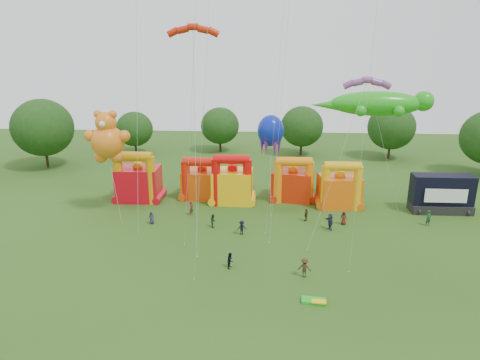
# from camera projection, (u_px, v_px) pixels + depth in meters

# --- Properties ---
(ground) EXTENTS (160.00, 160.00, 0.00)m
(ground) POSITION_uv_depth(u_px,v_px,m) (246.00, 327.00, 32.25)
(ground) COLOR #254C15
(ground) RESTS_ON ground
(tree_ring) EXTENTS (123.55, 125.65, 12.07)m
(tree_ring) POSITION_uv_depth(u_px,v_px,m) (230.00, 248.00, 31.08)
(tree_ring) COLOR #352314
(tree_ring) RESTS_ON ground
(bouncy_castle_0) EXTENTS (5.79, 4.70, 7.20)m
(bouncy_castle_0) POSITION_uv_depth(u_px,v_px,m) (138.00, 181.00, 58.70)
(bouncy_castle_0) COLOR red
(bouncy_castle_0) RESTS_ON ground
(bouncy_castle_1) EXTENTS (5.67, 4.70, 6.16)m
(bouncy_castle_1) POSITION_uv_depth(u_px,v_px,m) (202.00, 182.00, 59.78)
(bouncy_castle_1) COLOR #D1470B
(bouncy_castle_1) RESTS_ON ground
(bouncy_castle_2) EXTENTS (5.45, 4.42, 7.00)m
(bouncy_castle_2) POSITION_uv_depth(u_px,v_px,m) (232.00, 184.00, 57.80)
(bouncy_castle_2) COLOR yellow
(bouncy_castle_2) RESTS_ON ground
(bouncy_castle_3) EXTENTS (6.12, 5.30, 6.40)m
(bouncy_castle_3) POSITION_uv_depth(u_px,v_px,m) (293.00, 183.00, 58.97)
(bouncy_castle_3) COLOR red
(bouncy_castle_3) RESTS_ON ground
(bouncy_castle_4) EXTENTS (5.69, 4.78, 6.44)m
(bouncy_castle_4) POSITION_uv_depth(u_px,v_px,m) (340.00, 189.00, 56.47)
(bouncy_castle_4) COLOR #E85E0C
(bouncy_castle_4) RESTS_ON ground
(stage_trailer) EXTENTS (7.54, 3.02, 4.91)m
(stage_trailer) POSITION_uv_depth(u_px,v_px,m) (441.00, 194.00, 54.60)
(stage_trailer) COLOR black
(stage_trailer) RESTS_ON ground
(teddy_bear_kite) EXTENTS (5.65, 5.43, 13.25)m
(teddy_bear_kite) POSITION_uv_depth(u_px,v_px,m) (110.00, 158.00, 52.04)
(teddy_bear_kite) COLOR orange
(teddy_bear_kite) RESTS_ON ground
(gecko_kite) EXTENTS (15.17, 5.02, 15.26)m
(gecko_kite) POSITION_uv_depth(u_px,v_px,m) (380.00, 124.00, 54.01)
(gecko_kite) COLOR #22A617
(gecko_kite) RESTS_ON ground
(octopus_kite) EXTENTS (3.68, 11.09, 11.50)m
(octopus_kite) POSITION_uv_depth(u_px,v_px,m) (271.00, 145.00, 59.09)
(octopus_kite) COLOR #0B1FAA
(octopus_kite) RESTS_ON ground
(parafoil_kites) EXTENTS (29.47, 13.09, 30.05)m
(parafoil_kites) POSITION_uv_depth(u_px,v_px,m) (286.00, 150.00, 44.64)
(parafoil_kites) COLOR red
(parafoil_kites) RESTS_ON ground
(diamond_kites) EXTENTS (19.10, 17.12, 37.77)m
(diamond_kites) POSITION_uv_depth(u_px,v_px,m) (262.00, 83.00, 41.67)
(diamond_kites) COLOR red
(diamond_kites) RESTS_ON ground
(folded_kite_bundle) EXTENTS (2.09, 1.25, 0.31)m
(folded_kite_bundle) POSITION_uv_depth(u_px,v_px,m) (314.00, 301.00, 35.36)
(folded_kite_bundle) COLOR green
(folded_kite_bundle) RESTS_ON ground
(spectator_0) EXTENTS (0.85, 0.66, 1.53)m
(spectator_0) POSITION_uv_depth(u_px,v_px,m) (151.00, 218.00, 51.15)
(spectator_0) COLOR #292741
(spectator_0) RESTS_ON ground
(spectator_1) EXTENTS (0.63, 0.76, 1.77)m
(spectator_1) POSITION_uv_depth(u_px,v_px,m) (191.00, 208.00, 53.86)
(spectator_1) COLOR #551B18
(spectator_1) RESTS_ON ground
(spectator_2) EXTENTS (0.80, 0.92, 1.62)m
(spectator_2) POSITION_uv_depth(u_px,v_px,m) (213.00, 221.00, 50.19)
(spectator_2) COLOR #183D25
(spectator_2) RESTS_ON ground
(spectator_3) EXTENTS (1.19, 0.85, 1.67)m
(spectator_3) POSITION_uv_depth(u_px,v_px,m) (242.00, 228.00, 48.14)
(spectator_3) COLOR black
(spectator_3) RESTS_ON ground
(spectator_4) EXTENTS (0.81, 1.00, 1.59)m
(spectator_4) POSITION_uv_depth(u_px,v_px,m) (306.00, 215.00, 51.97)
(spectator_4) COLOR #392E17
(spectator_4) RESTS_ON ground
(spectator_5) EXTENTS (1.11, 1.91, 1.96)m
(spectator_5) POSITION_uv_depth(u_px,v_px,m) (330.00, 222.00, 49.41)
(spectator_5) COLOR #2A2E46
(spectator_5) RESTS_ON ground
(spectator_6) EXTENTS (0.97, 0.83, 1.68)m
(spectator_6) POSITION_uv_depth(u_px,v_px,m) (344.00, 218.00, 50.90)
(spectator_6) COLOR #552018
(spectator_6) RESTS_ON ground
(spectator_7) EXTENTS (0.83, 0.72, 1.92)m
(spectator_7) POSITION_uv_depth(u_px,v_px,m) (429.00, 218.00, 50.56)
(spectator_7) COLOR #1B4321
(spectator_7) RESTS_ON ground
(spectator_8) EXTENTS (0.75, 0.87, 1.57)m
(spectator_8) POSITION_uv_depth(u_px,v_px,m) (230.00, 260.00, 40.80)
(spectator_8) COLOR black
(spectator_8) RESTS_ON ground
(spectator_9) EXTENTS (1.33, 0.95, 1.86)m
(spectator_9) POSITION_uv_depth(u_px,v_px,m) (305.00, 268.00, 39.13)
(spectator_9) COLOR #382716
(spectator_9) RESTS_ON ground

